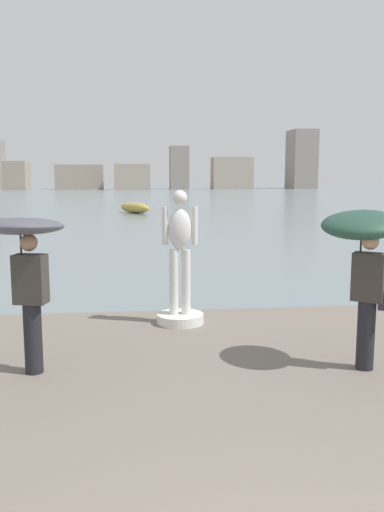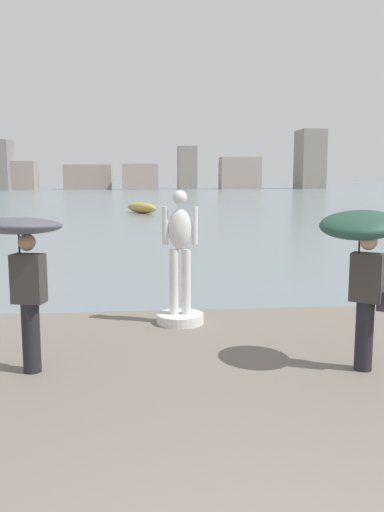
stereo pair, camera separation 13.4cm
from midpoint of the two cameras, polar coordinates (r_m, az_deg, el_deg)
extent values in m
plane|color=slate|center=(41.83, -4.07, 4.61)|extent=(400.00, 400.00, 0.00)
cube|color=#70665B|center=(4.94, 5.84, -23.53)|extent=(7.82, 10.76, 0.40)
cylinder|color=silver|center=(8.96, -0.82, -6.63)|extent=(0.78, 0.78, 0.15)
cylinder|color=silver|center=(8.81, -1.47, -2.77)|extent=(0.15, 0.15, 1.08)
cylinder|color=silver|center=(8.82, -0.18, -2.74)|extent=(0.15, 0.15, 1.08)
ellipsoid|color=silver|center=(8.69, -0.84, 2.87)|extent=(0.38, 0.26, 0.66)
sphere|color=silver|center=(8.65, -0.85, 6.23)|extent=(0.24, 0.24, 0.24)
cylinder|color=silver|center=(8.67, -2.42, 3.24)|extent=(0.10, 0.10, 0.62)
cylinder|color=silver|center=(8.71, 0.74, 3.27)|extent=(0.10, 0.10, 0.62)
cylinder|color=black|center=(6.97, -16.17, -8.30)|extent=(0.22, 0.22, 0.88)
cube|color=#38332D|center=(6.80, -16.43, -2.31)|extent=(0.43, 0.32, 0.60)
sphere|color=#A87A5B|center=(6.73, -16.59, 1.41)|extent=(0.21, 0.21, 0.21)
cylinder|color=#262626|center=(6.84, -17.31, 0.41)|extent=(0.02, 0.02, 0.54)
ellipsoid|color=#4C4C56|center=(6.80, -17.43, 3.07)|extent=(1.26, 1.27, 0.27)
cylinder|color=black|center=(7.12, 18.33, -8.04)|extent=(0.22, 0.22, 0.88)
cube|color=#38332D|center=(6.95, 18.62, -2.18)|extent=(0.45, 0.42, 0.60)
sphere|color=tan|center=(6.89, 18.79, 1.46)|extent=(0.21, 0.21, 0.21)
cylinder|color=#262626|center=(6.97, 17.84, 0.46)|extent=(0.02, 0.02, 0.52)
ellipsoid|color=#234738|center=(6.93, 17.96, 3.19)|extent=(1.40, 1.41, 0.46)
ellipsoid|color=#B2993D|center=(41.48, -5.28, 5.13)|extent=(2.84, 3.81, 0.82)
cube|color=gray|center=(117.66, -17.60, 8.14)|extent=(6.08, 6.02, 5.81)
cube|color=gray|center=(118.15, -10.90, 8.23)|extent=(9.93, 5.92, 5.18)
cube|color=#A89989|center=(113.13, -5.47, 8.36)|extent=(7.33, 4.28, 5.29)
cube|color=gray|center=(118.55, -0.49, 9.35)|extent=(4.03, 4.50, 9.22)
cube|color=#A89989|center=(119.47, 5.13, 8.75)|extent=(8.71, 5.31, 6.87)
cube|color=gray|center=(125.88, 12.44, 9.98)|extent=(5.33, 7.87, 13.04)
camera|label=1|loc=(0.07, -89.55, 0.07)|focal=37.67mm
camera|label=2|loc=(0.07, 90.45, -0.07)|focal=37.67mm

